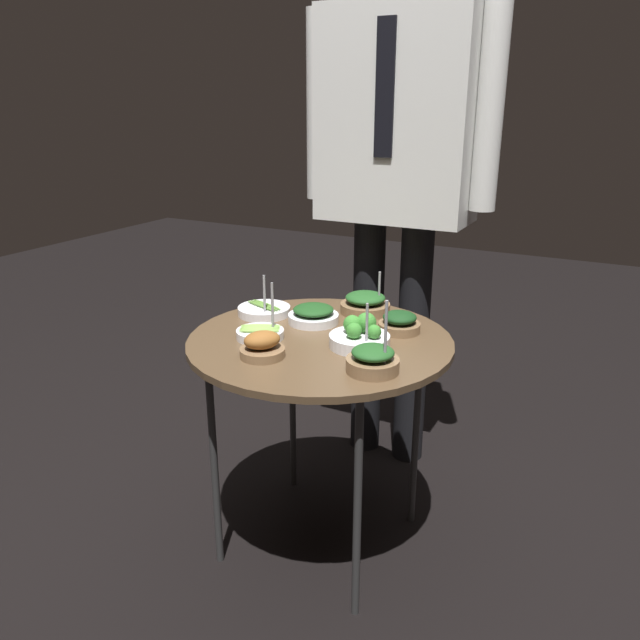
% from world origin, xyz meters
% --- Properties ---
extents(ground_plane, '(8.00, 8.00, 0.00)m').
position_xyz_m(ground_plane, '(0.00, 0.00, 0.00)').
color(ground_plane, black).
extents(serving_cart, '(0.70, 0.70, 0.64)m').
position_xyz_m(serving_cart, '(0.00, 0.00, 0.59)').
color(serving_cart, brown).
rests_on(serving_cart, ground_plane).
extents(bowl_spinach_back_left, '(0.14, 0.14, 0.05)m').
position_xyz_m(bowl_spinach_back_left, '(-0.07, 0.10, 0.66)').
color(bowl_spinach_back_left, silver).
rests_on(bowl_spinach_back_left, serving_cart).
extents(bowl_asparagus_front_center, '(0.12, 0.12, 0.15)m').
position_xyz_m(bowl_asparagus_front_center, '(-0.14, -0.07, 0.65)').
color(bowl_asparagus_front_center, silver).
rests_on(bowl_asparagus_front_center, serving_cart).
extents(bowl_broccoli_center, '(0.15, 0.15, 0.13)m').
position_xyz_m(bowl_broccoli_center, '(0.12, -0.01, 0.66)').
color(bowl_broccoli_center, silver).
rests_on(bowl_broccoli_center, serving_cart).
extents(bowl_spinach_mid_right, '(0.12, 0.12, 0.18)m').
position_xyz_m(bowl_spinach_mid_right, '(0.21, -0.13, 0.66)').
color(bowl_spinach_mid_right, brown).
rests_on(bowl_spinach_mid_right, serving_cart).
extents(bowl_roast_mid_left, '(0.11, 0.11, 0.06)m').
position_xyz_m(bowl_roast_mid_left, '(-0.07, -0.18, 0.66)').
color(bowl_roast_mid_left, brown).
rests_on(bowl_roast_mid_left, serving_cart).
extents(bowl_spinach_front_left, '(0.15, 0.15, 0.13)m').
position_xyz_m(bowl_spinach_front_left, '(0.02, 0.25, 0.66)').
color(bowl_spinach_front_left, brown).
rests_on(bowl_spinach_front_left, serving_cart).
extents(bowl_asparagus_far_rim, '(0.15, 0.15, 0.13)m').
position_xyz_m(bowl_asparagus_far_rim, '(-0.23, 0.09, 0.65)').
color(bowl_asparagus_far_rim, silver).
rests_on(bowl_asparagus_far_rim, serving_cart).
extents(bowl_spinach_back_right, '(0.11, 0.11, 0.06)m').
position_xyz_m(bowl_spinach_back_right, '(0.17, 0.14, 0.66)').
color(bowl_spinach_back_right, brown).
rests_on(bowl_spinach_back_right, serving_cart).
extents(waiter_figure, '(0.64, 0.24, 1.73)m').
position_xyz_m(waiter_figure, '(-0.02, 0.56, 1.10)').
color(waiter_figure, black).
rests_on(waiter_figure, ground_plane).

